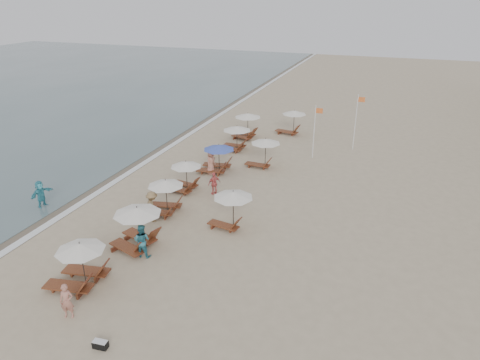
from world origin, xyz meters
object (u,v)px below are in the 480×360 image
(lounger_station_6, at_px, (245,125))
(waterline_walker, at_px, (41,194))
(lounger_station_4, at_px, (216,159))
(flag_pole_near, at_px, (315,129))
(lounger_station_5, at_px, (235,137))
(beachgoer_mid_a, at_px, (142,241))
(lounger_station_1, at_px, (135,227))
(beachgoer_far_a, at_px, (214,183))
(lounger_station_2, at_px, (163,197))
(inland_station_0, at_px, (229,205))
(lounger_station_0, at_px, (78,266))
(inland_station_2, at_px, (291,121))
(beachgoer_far_b, at_px, (211,162))
(duffel_bag, at_px, (100,344))
(beachgoer_mid_b, at_px, (152,206))
(lounger_station_3, at_px, (184,176))
(beachgoer_near, at_px, (67,301))
(inland_station_1, at_px, (262,150))

(lounger_station_6, relative_size, waterline_walker, 1.54)
(lounger_station_6, xyz_separation_m, waterline_walker, (-7.20, -17.34, -0.33))
(lounger_station_4, relative_size, flag_pole_near, 0.64)
(lounger_station_4, distance_m, lounger_station_5, 4.92)
(lounger_station_6, relative_size, beachgoer_mid_a, 1.50)
(lounger_station_1, height_order, beachgoer_far_a, lounger_station_1)
(lounger_station_2, distance_m, lounger_station_6, 15.45)
(lounger_station_2, distance_m, flag_pole_near, 14.15)
(inland_station_0, xyz_separation_m, beachgoer_mid_a, (-3.07, -4.13, -0.56))
(beachgoer_mid_a, bearing_deg, inland_station_0, -131.97)
(lounger_station_4, relative_size, waterline_walker, 1.58)
(lounger_station_0, xyz_separation_m, inland_station_2, (3.39, 25.51, 0.29))
(lounger_station_5, distance_m, beachgoer_far_b, 5.39)
(lounger_station_5, relative_size, beachgoer_far_b, 1.40)
(lounger_station_5, bearing_deg, lounger_station_6, 94.00)
(lounger_station_2, relative_size, lounger_station_5, 0.98)
(waterline_walker, bearing_deg, inland_station_2, -22.99)
(inland_station_2, height_order, beachgoer_mid_a, inland_station_2)
(beachgoer_far_a, distance_m, duffel_bag, 13.94)
(lounger_station_2, bearing_deg, inland_station_0, -4.62)
(inland_station_2, height_order, beachgoer_mid_b, inland_station_2)
(lounger_station_1, xyz_separation_m, inland_station_0, (3.84, 3.52, 0.29))
(beachgoer_far_a, height_order, duffel_bag, beachgoer_far_a)
(lounger_station_3, relative_size, beachgoer_mid_b, 1.29)
(waterline_walker, bearing_deg, beachgoer_mid_b, -78.46)
(beachgoer_near, bearing_deg, beachgoer_mid_a, 64.60)
(beachgoer_far_a, height_order, flag_pole_near, flag_pole_near)
(beachgoer_mid_b, bearing_deg, inland_station_1, -71.57)
(lounger_station_0, relative_size, beachgoer_far_a, 1.79)
(beachgoer_far_a, bearing_deg, beachgoer_mid_a, 34.63)
(lounger_station_5, height_order, duffel_bag, lounger_station_5)
(lounger_station_1, relative_size, lounger_station_2, 1.12)
(beachgoer_mid_a, distance_m, beachgoer_far_a, 7.97)
(lounger_station_4, height_order, flag_pole_near, flag_pole_near)
(beachgoer_far_a, bearing_deg, lounger_station_0, 28.23)
(beachgoer_mid_b, bearing_deg, duffel_bag, 145.96)
(lounger_station_5, height_order, beachgoer_near, lounger_station_5)
(lounger_station_3, height_order, duffel_bag, lounger_station_3)
(inland_station_0, xyz_separation_m, inland_station_1, (-1.07, 9.49, -0.05))
(lounger_station_1, bearing_deg, lounger_station_3, 96.73)
(beachgoer_far_a, distance_m, waterline_walker, 10.71)
(lounger_station_6, xyz_separation_m, duffel_bag, (3.38, -25.84, -1.04))
(lounger_station_3, xyz_separation_m, inland_station_0, (4.70, -3.69, 0.37))
(lounger_station_3, distance_m, lounger_station_6, 12.12)
(beachgoer_near, bearing_deg, beachgoer_far_a, 65.54)
(inland_station_2, xyz_separation_m, beachgoer_mid_b, (-3.37, -19.12, -0.37))
(lounger_station_1, distance_m, duffel_bag, 7.08)
(lounger_station_3, xyz_separation_m, flag_pole_near, (6.85, 9.14, 1.31))
(flag_pole_near, bearing_deg, lounger_station_0, -108.47)
(lounger_station_2, xyz_separation_m, beachgoer_far_b, (0.16, 6.67, -0.15))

